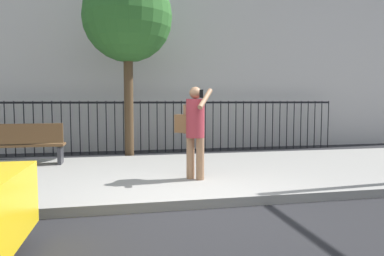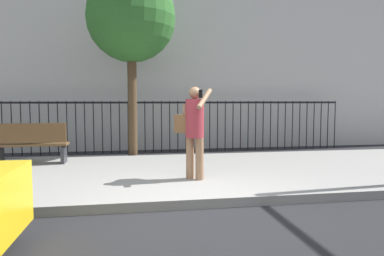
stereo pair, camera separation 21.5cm
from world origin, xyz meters
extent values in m
plane|color=black|center=(0.00, 0.00, 0.00)|extent=(60.00, 60.00, 0.00)
cube|color=gray|center=(0.00, 2.20, 0.07)|extent=(28.00, 4.40, 0.15)
cube|color=#BCB7B2|center=(0.00, 8.50, 5.31)|extent=(28.00, 4.00, 10.63)
cube|color=black|center=(0.00, 5.90, 1.55)|extent=(12.00, 0.04, 0.06)
cylinder|color=black|center=(-4.47, 5.90, 0.80)|extent=(0.03, 0.03, 1.60)
cylinder|color=black|center=(-4.21, 5.90, 0.80)|extent=(0.03, 0.03, 1.60)
cylinder|color=black|center=(-3.96, 5.90, 0.80)|extent=(0.03, 0.03, 1.60)
cylinder|color=black|center=(-3.70, 5.90, 0.80)|extent=(0.03, 0.03, 1.60)
cylinder|color=black|center=(-3.45, 5.90, 0.80)|extent=(0.03, 0.03, 1.60)
cylinder|color=black|center=(-3.19, 5.90, 0.80)|extent=(0.03, 0.03, 1.60)
cylinder|color=black|center=(-2.94, 5.90, 0.80)|extent=(0.03, 0.03, 1.60)
cylinder|color=black|center=(-2.68, 5.90, 0.80)|extent=(0.03, 0.03, 1.60)
cylinder|color=black|center=(-2.43, 5.90, 0.80)|extent=(0.03, 0.03, 1.60)
cylinder|color=black|center=(-2.17, 5.90, 0.80)|extent=(0.03, 0.03, 1.60)
cylinder|color=black|center=(-1.91, 5.90, 0.80)|extent=(0.03, 0.03, 1.60)
cylinder|color=black|center=(-1.66, 5.90, 0.80)|extent=(0.03, 0.03, 1.60)
cylinder|color=black|center=(-1.40, 5.90, 0.80)|extent=(0.03, 0.03, 1.60)
cylinder|color=black|center=(-1.15, 5.90, 0.80)|extent=(0.03, 0.03, 1.60)
cylinder|color=black|center=(-0.89, 5.90, 0.80)|extent=(0.03, 0.03, 1.60)
cylinder|color=black|center=(-0.64, 5.90, 0.80)|extent=(0.03, 0.03, 1.60)
cylinder|color=black|center=(-0.38, 5.90, 0.80)|extent=(0.03, 0.03, 1.60)
cylinder|color=black|center=(-0.13, 5.90, 0.80)|extent=(0.03, 0.03, 1.60)
cylinder|color=black|center=(0.13, 5.90, 0.80)|extent=(0.03, 0.03, 1.60)
cylinder|color=black|center=(0.38, 5.90, 0.80)|extent=(0.03, 0.03, 1.60)
cylinder|color=black|center=(0.64, 5.90, 0.80)|extent=(0.03, 0.03, 1.60)
cylinder|color=black|center=(0.89, 5.90, 0.80)|extent=(0.03, 0.03, 1.60)
cylinder|color=black|center=(1.15, 5.90, 0.80)|extent=(0.03, 0.03, 1.60)
cylinder|color=black|center=(1.40, 5.90, 0.80)|extent=(0.03, 0.03, 1.60)
cylinder|color=black|center=(1.66, 5.90, 0.80)|extent=(0.03, 0.03, 1.60)
cylinder|color=black|center=(1.91, 5.90, 0.80)|extent=(0.03, 0.03, 1.60)
cylinder|color=black|center=(2.17, 5.90, 0.80)|extent=(0.03, 0.03, 1.60)
cylinder|color=black|center=(2.43, 5.90, 0.80)|extent=(0.03, 0.03, 1.60)
cylinder|color=black|center=(2.68, 5.90, 0.80)|extent=(0.03, 0.03, 1.60)
cylinder|color=black|center=(2.94, 5.90, 0.80)|extent=(0.03, 0.03, 1.60)
cylinder|color=black|center=(3.19, 5.90, 0.80)|extent=(0.03, 0.03, 1.60)
cylinder|color=black|center=(3.45, 5.90, 0.80)|extent=(0.03, 0.03, 1.60)
cylinder|color=black|center=(3.70, 5.90, 0.80)|extent=(0.03, 0.03, 1.60)
cylinder|color=black|center=(3.96, 5.90, 0.80)|extent=(0.03, 0.03, 1.60)
cylinder|color=black|center=(4.21, 5.90, 0.80)|extent=(0.03, 0.03, 1.60)
cylinder|color=black|center=(4.47, 5.90, 0.80)|extent=(0.03, 0.03, 1.60)
cylinder|color=black|center=(4.72, 5.90, 0.80)|extent=(0.03, 0.03, 1.60)
cylinder|color=black|center=(4.98, 5.90, 0.80)|extent=(0.03, 0.03, 1.60)
cylinder|color=black|center=(5.23, 5.90, 0.80)|extent=(0.03, 0.03, 1.60)
cylinder|color=black|center=(5.49, 5.90, 0.80)|extent=(0.03, 0.03, 1.60)
cylinder|color=black|center=(5.74, 5.90, 0.80)|extent=(0.03, 0.03, 1.60)
cylinder|color=black|center=(6.00, 5.90, 0.80)|extent=(0.03, 0.03, 1.60)
cylinder|color=#936B4C|center=(0.44, 1.29, 0.54)|extent=(0.15, 0.15, 0.78)
cylinder|color=#936B4C|center=(0.28, 1.41, 0.54)|extent=(0.15, 0.15, 0.78)
cylinder|color=#992D38|center=(0.36, 1.35, 1.28)|extent=(0.48, 0.48, 0.71)
sphere|color=#936B4C|center=(0.36, 1.35, 1.75)|extent=(0.22, 0.22, 0.22)
cylinder|color=#936B4C|center=(0.51, 1.23, 1.64)|extent=(0.38, 0.44, 0.38)
cylinder|color=#936B4C|center=(0.20, 1.48, 1.26)|extent=(0.09, 0.09, 0.54)
cube|color=black|center=(0.44, 1.21, 1.73)|extent=(0.06, 0.05, 0.15)
cube|color=brown|center=(0.15, 1.51, 1.18)|extent=(0.32, 0.30, 0.34)
cube|color=brown|center=(-3.06, 3.56, 0.60)|extent=(1.60, 0.45, 0.05)
cube|color=brown|center=(-3.06, 3.36, 0.88)|extent=(1.60, 0.06, 0.44)
cube|color=#333338|center=(-2.36, 3.56, 0.35)|extent=(0.08, 0.41, 0.40)
cylinder|color=#4C3823|center=(-0.76, 4.66, 1.58)|extent=(0.25, 0.25, 3.16)
sphere|color=#2D6628|center=(-0.76, 4.66, 3.81)|extent=(2.36, 2.36, 2.36)
camera|label=1|loc=(-1.00, -4.96, 1.60)|focal=32.96mm
camera|label=2|loc=(-0.79, -5.00, 1.60)|focal=32.96mm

